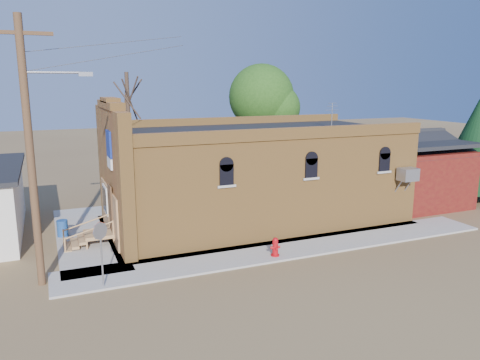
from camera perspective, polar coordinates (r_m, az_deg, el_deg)
name	(u,v)px	position (r m, az deg, el deg)	size (l,w,h in m)	color
ground	(269,262)	(18.60, 3.54, -9.93)	(120.00, 120.00, 0.00)	brown
sidewalk_south	(291,248)	(19.99, 6.29, -8.29)	(19.00, 2.20, 0.08)	#9E9991
sidewalk_west	(87,236)	(22.57, -18.18, -6.46)	(2.60, 10.00, 0.08)	#9E9991
brick_bar	(250,175)	(23.40, 1.28, 0.60)	(16.40, 7.97, 6.30)	#B17736
red_shed	(405,164)	(28.82, 19.49, 1.90)	(5.40, 6.40, 4.30)	#540E0F
utility_pole	(32,148)	(16.81, -24.07, 3.58)	(3.12, 0.26, 9.00)	#503420
tree_bare_near	(128,98)	(28.87, -13.54, 9.64)	(2.80, 2.80, 7.65)	#443427
tree_leafy	(261,97)	(32.07, 2.61, 10.07)	(4.40, 4.40, 8.15)	#443427
evergreen_tree	(480,139)	(30.47, 27.18, 4.52)	(3.60, 3.60, 6.50)	#443427
fire_hydrant	(275,247)	(18.87, 4.33, -8.13)	(0.45, 0.44, 0.76)	#AA0910
stop_sign	(100,237)	(16.33, -16.65, -6.70)	(0.52, 0.43, 2.28)	#939398
trash_barrel	(62,228)	(22.63, -20.83, -5.51)	(0.48, 0.48, 0.74)	navy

